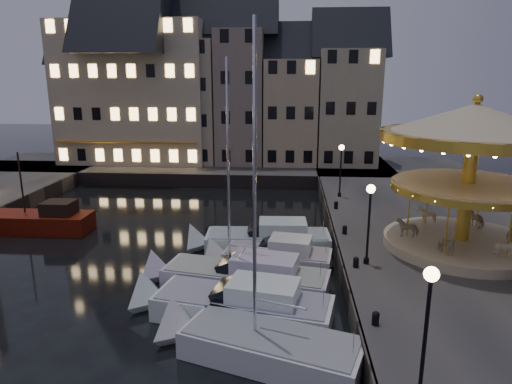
# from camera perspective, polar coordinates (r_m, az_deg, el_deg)

# --- Properties ---
(ground) EXTENTS (160.00, 160.00, 0.00)m
(ground) POSITION_cam_1_polar(r_m,az_deg,el_deg) (23.85, -3.92, -12.22)
(ground) COLOR black
(ground) RESTS_ON ground
(quay_east) EXTENTS (16.00, 56.00, 1.30)m
(quay_east) POSITION_cam_1_polar(r_m,az_deg,el_deg) (30.85, 24.68, -5.96)
(quay_east) COLOR #474442
(quay_east) RESTS_ON ground
(quay_north) EXTENTS (44.00, 12.00, 1.30)m
(quay_north) POSITION_cam_1_polar(r_m,az_deg,el_deg) (51.35, -8.39, 2.91)
(quay_north) COLOR #474442
(quay_north) RESTS_ON ground
(quaywall_e) EXTENTS (0.15, 44.00, 1.30)m
(quaywall_e) POSITION_cam_1_polar(r_m,az_deg,el_deg) (29.03, 9.65, -6.04)
(quaywall_e) COLOR #47423A
(quaywall_e) RESTS_ON ground
(quaywall_n) EXTENTS (48.00, 0.15, 1.30)m
(quaywall_n) POSITION_cam_1_polar(r_m,az_deg,el_deg) (45.20, -7.55, 1.39)
(quaywall_n) COLOR #47423A
(quaywall_n) RESTS_ON ground
(streetlamp_a) EXTENTS (0.44, 0.44, 4.17)m
(streetlamp_a) POSITION_cam_1_polar(r_m,az_deg,el_deg) (14.37, 20.64, -14.08)
(streetlamp_a) COLOR black
(streetlamp_a) RESTS_ON quay_east
(streetlamp_b) EXTENTS (0.44, 0.44, 4.17)m
(streetlamp_b) POSITION_cam_1_polar(r_m,az_deg,el_deg) (23.43, 13.99, -2.55)
(streetlamp_b) COLOR black
(streetlamp_b) RESTS_ON quay_east
(streetlamp_c) EXTENTS (0.44, 0.44, 4.17)m
(streetlamp_c) POSITION_cam_1_polar(r_m,az_deg,el_deg) (36.45, 10.56, 3.58)
(streetlamp_c) COLOR black
(streetlamp_c) RESTS_ON quay_east
(bollard_a) EXTENTS (0.30, 0.30, 0.57)m
(bollard_a) POSITION_cam_1_polar(r_m,az_deg,el_deg) (18.78, 14.73, -14.95)
(bollard_a) COLOR black
(bollard_a) RESTS_ON quay_east
(bollard_b) EXTENTS (0.30, 0.30, 0.57)m
(bollard_b) POSITION_cam_1_polar(r_m,az_deg,el_deg) (23.67, 12.39, -8.49)
(bollard_b) COLOR black
(bollard_b) RESTS_ON quay_east
(bollard_c) EXTENTS (0.30, 0.30, 0.57)m
(bollard_c) POSITION_cam_1_polar(r_m,az_deg,el_deg) (28.31, 11.03, -4.59)
(bollard_c) COLOR black
(bollard_c) RESTS_ON quay_east
(bollard_d) EXTENTS (0.30, 0.30, 0.57)m
(bollard_d) POSITION_cam_1_polar(r_m,az_deg,el_deg) (33.54, 9.98, -1.56)
(bollard_d) COLOR black
(bollard_d) RESTS_ON quay_east
(townhouse_na) EXTENTS (5.50, 8.00, 12.80)m
(townhouse_na) POSITION_cam_1_polar(r_m,az_deg,el_deg) (55.99, -19.97, 10.51)
(townhouse_na) COLOR gray
(townhouse_na) RESTS_ON quay_north
(townhouse_nb) EXTENTS (6.16, 8.00, 13.80)m
(townhouse_nb) POSITION_cam_1_polar(r_m,az_deg,el_deg) (53.99, -14.62, 11.32)
(townhouse_nb) COLOR gray
(townhouse_nb) RESTS_ON quay_north
(townhouse_nc) EXTENTS (6.82, 8.00, 14.80)m
(townhouse_nc) POSITION_cam_1_polar(r_m,az_deg,el_deg) (52.36, -8.24, 12.10)
(townhouse_nc) COLOR tan
(townhouse_nc) RESTS_ON quay_north
(townhouse_nd) EXTENTS (5.50, 8.00, 15.80)m
(townhouse_nd) POSITION_cam_1_polar(r_m,az_deg,el_deg) (51.42, -1.83, 12.76)
(townhouse_nd) COLOR gray
(townhouse_nd) RESTS_ON quay_north
(townhouse_ne) EXTENTS (6.16, 8.00, 12.80)m
(townhouse_ne) POSITION_cam_1_polar(r_m,az_deg,el_deg) (51.20, 4.38, 11.03)
(townhouse_ne) COLOR tan
(townhouse_ne) RESTS_ON quay_north
(townhouse_nf) EXTENTS (6.82, 8.00, 13.80)m
(townhouse_nf) POSITION_cam_1_polar(r_m,az_deg,el_deg) (51.53, 11.26, 11.39)
(townhouse_nf) COLOR tan
(townhouse_nf) RESTS_ON quay_north
(hotel_corner) EXTENTS (17.60, 9.00, 16.80)m
(hotel_corner) POSITION_cam_1_polar(r_m,az_deg,el_deg) (53.93, -14.67, 12.92)
(hotel_corner) COLOR beige
(hotel_corner) RESTS_ON quay_north
(motorboat_a) EXTENTS (7.94, 4.91, 13.30)m
(motorboat_a) POSITION_cam_1_polar(r_m,az_deg,el_deg) (18.58, 0.15, -18.60)
(motorboat_a) COLOR silver
(motorboat_a) RESTS_ON ground
(motorboat_b) EXTENTS (9.07, 4.21, 2.15)m
(motorboat_b) POSITION_cam_1_polar(r_m,az_deg,el_deg) (21.10, -2.74, -13.97)
(motorboat_b) COLOR silver
(motorboat_b) RESTS_ON ground
(motorboat_c) EXTENTS (9.51, 4.14, 12.59)m
(motorboat_c) POSITION_cam_1_polar(r_m,az_deg,el_deg) (23.69, -2.26, -10.57)
(motorboat_c) COLOR silver
(motorboat_c) RESTS_ON ground
(motorboat_d) EXTENTS (7.09, 3.23, 2.15)m
(motorboat_d) POSITION_cam_1_polar(r_m,az_deg,el_deg) (26.07, 1.80, -8.26)
(motorboat_d) COLOR silver
(motorboat_d) RESTS_ON ground
(motorboat_e) EXTENTS (8.77, 2.95, 2.15)m
(motorboat_e) POSITION_cam_1_polar(r_m,az_deg,el_deg) (28.73, 0.69, -6.06)
(motorboat_e) COLOR silver
(motorboat_e) RESTS_ON ground
(red_fishing_boat) EXTENTS (7.09, 2.48, 5.83)m
(red_fishing_boat) POSITION_cam_1_polar(r_m,az_deg,el_deg) (35.42, -25.15, -3.42)
(red_fishing_boat) COLOR #621407
(red_fishing_boat) RESTS_ON ground
(carousel) EXTENTS (9.66, 9.66, 8.45)m
(carousel) POSITION_cam_1_polar(r_m,az_deg,el_deg) (26.84, 25.42, 4.84)
(carousel) COLOR #C4B288
(carousel) RESTS_ON quay_east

